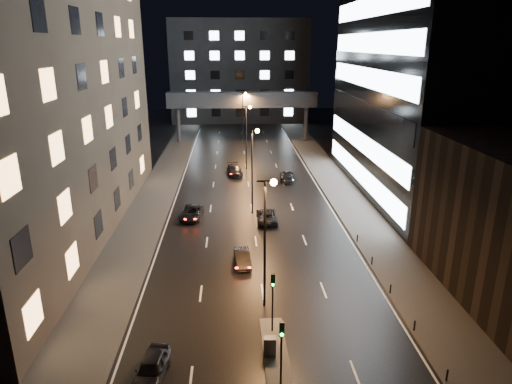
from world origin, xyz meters
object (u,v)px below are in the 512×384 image
car_toward_a (267,216)px  car_away_b (242,258)px  car_away_c (192,213)px  car_away_d (235,170)px  utility_cabinet (270,346)px  car_toward_b (287,176)px  car_away_a (151,368)px

car_toward_a → car_away_b: bearing=74.6°
car_away_c → car_away_b: bearing=-59.7°
car_away_d → utility_cabinet: (1.82, -43.01, 0.06)m
car_toward_b → car_away_b: bearing=80.1°
car_away_a → utility_cabinet: (7.24, 1.60, 0.08)m
car_away_c → car_toward_a: (8.58, -1.42, 0.01)m
car_toward_a → car_away_d: bearing=-79.2°
car_away_d → car_toward_b: 8.43m
car_away_b → utility_cabinet: (1.40, -13.03, 0.15)m
car_toward_a → car_toward_b: 16.55m
car_away_b → car_toward_a: size_ratio=0.79×
car_away_a → car_toward_b: 43.09m
car_away_a → car_away_b: bearing=75.1°
car_toward_a → car_toward_b: size_ratio=0.98×
utility_cabinet → car_away_c: bearing=106.4°
car_away_a → car_away_c: size_ratio=0.87×
car_away_a → car_away_c: car_away_a is taller
car_away_d → car_away_c: bearing=-112.7°
car_away_c → car_toward_b: (12.77, 14.59, 0.05)m
car_away_c → car_toward_a: size_ratio=0.99×
car_away_a → car_away_d: (5.42, 44.61, 0.02)m
car_away_a → car_toward_b: car_toward_b is taller
car_away_c → car_toward_b: 19.39m
utility_cabinet → car_away_a: bearing=-166.7°
car_away_a → car_away_b: car_away_a is taller
car_away_a → car_toward_a: car_away_a is taller
car_away_a → car_away_c: 26.48m
car_away_b → car_away_d: (-0.42, 29.98, 0.10)m
car_away_a → car_away_b: (5.84, 14.63, -0.07)m
car_away_c → car_toward_b: bearing=54.0°
car_away_d → car_toward_a: 19.86m
car_away_c → car_away_d: size_ratio=0.95×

